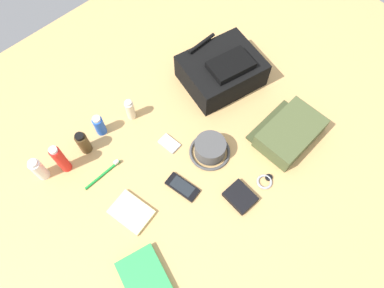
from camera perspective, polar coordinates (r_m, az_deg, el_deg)
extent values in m
cube|color=tan|center=(1.43, 0.00, -0.95)|extent=(2.64, 2.02, 0.02)
cube|color=black|center=(1.56, 4.88, 12.01)|extent=(0.38, 0.33, 0.13)
cube|color=black|center=(1.48, 6.44, 12.87)|extent=(0.20, 0.16, 0.03)
cylinder|color=black|center=(1.56, 1.62, 16.38)|extent=(0.15, 0.02, 0.02)
cube|color=#47512D|center=(1.46, 16.01, 1.76)|extent=(0.28, 0.18, 0.08)
cube|color=#394124|center=(1.51, 12.94, 3.45)|extent=(0.26, 0.07, 0.01)
cylinder|color=#464646|center=(1.37, 3.03, -0.64)|extent=(0.13, 0.13, 0.07)
torus|color=#464646|center=(1.41, 2.96, -1.30)|extent=(0.17, 0.17, 0.01)
cylinder|color=white|center=(1.44, -24.01, -3.92)|extent=(0.05, 0.05, 0.11)
cylinder|color=silver|center=(1.39, -24.92, -2.93)|extent=(0.03, 0.03, 0.01)
cylinder|color=red|center=(1.41, -20.93, -2.44)|extent=(0.04, 0.04, 0.15)
cylinder|color=silver|center=(1.34, -22.06, -0.96)|extent=(0.03, 0.03, 0.01)
cylinder|color=#473319|center=(1.44, -17.54, 0.12)|extent=(0.05, 0.05, 0.10)
cylinder|color=black|center=(1.39, -18.18, 1.21)|extent=(0.03, 0.03, 0.01)
cylinder|color=blue|center=(1.47, -15.09, 2.92)|extent=(0.04, 0.04, 0.09)
cylinder|color=silver|center=(1.42, -15.59, 4.00)|extent=(0.03, 0.03, 0.01)
cylinder|color=beige|center=(1.48, -10.19, 5.51)|extent=(0.04, 0.04, 0.10)
cylinder|color=silver|center=(1.43, -10.55, 6.71)|extent=(0.03, 0.03, 0.01)
cube|color=#2D934C|center=(1.28, -7.67, -21.59)|extent=(0.19, 0.24, 0.02)
cube|color=white|center=(1.28, -7.65, -21.60)|extent=(0.18, 0.23, 0.02)
cube|color=black|center=(1.35, -1.61, -7.13)|extent=(0.08, 0.14, 0.01)
cube|color=black|center=(1.34, -1.62, -7.03)|extent=(0.06, 0.10, 0.00)
cube|color=#B7B7BC|center=(1.43, -3.79, 0.07)|extent=(0.06, 0.09, 0.01)
cylinder|color=silver|center=(1.42, -3.40, -0.21)|extent=(0.03, 0.03, 0.00)
torus|color=#99999E|center=(1.38, 11.92, -6.15)|extent=(0.06, 0.06, 0.01)
cylinder|color=black|center=(1.39, 12.61, -5.44)|extent=(0.03, 0.03, 0.01)
cylinder|color=#198C33|center=(1.41, -14.59, -4.94)|extent=(0.17, 0.01, 0.01)
cube|color=white|center=(1.41, -12.48, -2.96)|extent=(0.02, 0.01, 0.01)
cube|color=black|center=(1.34, 7.99, -8.66)|extent=(0.09, 0.11, 0.02)
cube|color=beige|center=(1.33, -10.05, -11.06)|extent=(0.14, 0.17, 0.02)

